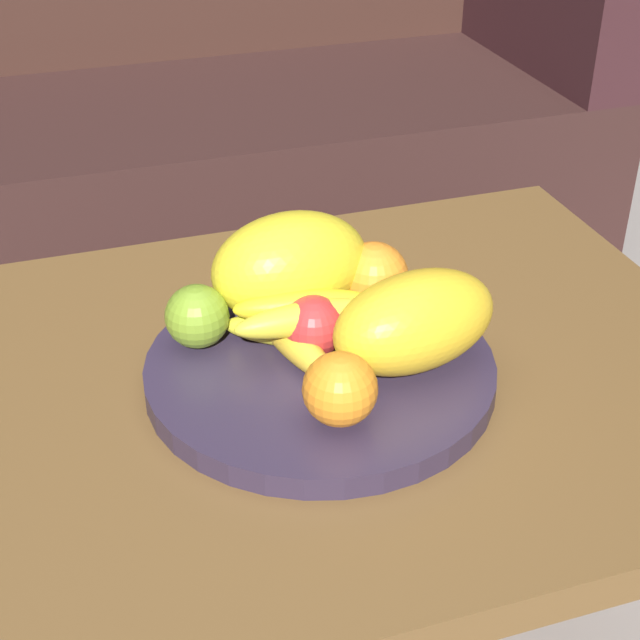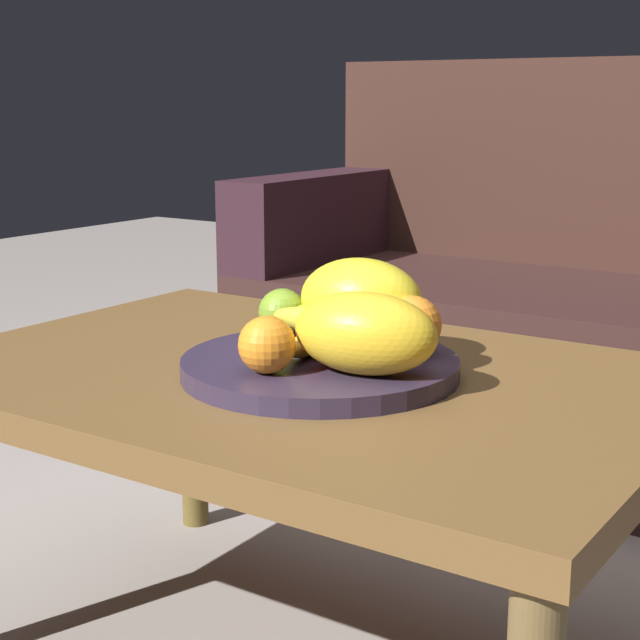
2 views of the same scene
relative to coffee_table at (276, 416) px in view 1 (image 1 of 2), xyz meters
The scene contains 10 objects.
coffee_table is the anchor object (origin of this frame).
couch 1.13m from the coffee_table, 84.32° to the left, with size 1.70×0.70×0.90m.
fruit_bowl 0.08m from the coffee_table, 20.70° to the right, with size 0.36×0.36×0.03m, color #30263D.
melon_large_front 0.16m from the coffee_table, 63.24° to the left, with size 0.18×0.12×0.12m, color yellow.
melon_smaller_beside 0.19m from the coffee_table, 20.71° to the right, with size 0.18×0.10×0.10m, color yellow.
orange_front 0.19m from the coffee_table, 26.66° to the left, with size 0.08×0.08×0.08m, color orange.
orange_left 0.16m from the coffee_table, 74.64° to the right, with size 0.07×0.07×0.07m, color orange.
apple_front 0.12m from the coffee_table, ahead, with size 0.07×0.07×0.07m, color red.
apple_left 0.14m from the coffee_table, 141.28° to the left, with size 0.07×0.07×0.07m, color olive.
banana_bunch 0.11m from the coffee_table, 22.27° to the left, with size 0.16×0.15×0.06m.
Camera 1 is at (-0.21, -0.79, 1.04)m, focal length 53.76 mm.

